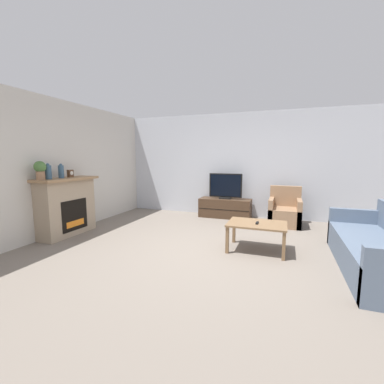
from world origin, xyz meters
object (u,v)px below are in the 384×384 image
at_px(tv_stand, 225,208).
at_px(remote, 257,223).
at_px(fireplace, 67,206).
at_px(coffee_table, 257,227).
at_px(tv, 225,187).
at_px(mantel_vase_centre_left, 61,171).
at_px(mantel_vase_left, 48,172).
at_px(armchair, 285,213).
at_px(mantel_clock, 70,173).
at_px(couch, 381,251).
at_px(potted_plant, 40,169).

relative_size(tv_stand, remote, 8.76).
relative_size(fireplace, coffee_table, 1.35).
bearing_deg(tv, tv_stand, 90.00).
height_order(mantel_vase_centre_left, tv, mantel_vase_centre_left).
bearing_deg(tv, mantel_vase_left, -131.35).
height_order(tv, armchair, tv).
height_order(mantel_clock, armchair, mantel_clock).
height_order(fireplace, armchair, fireplace).
relative_size(mantel_vase_centre_left, coffee_table, 0.30).
bearing_deg(tv_stand, mantel_clock, -136.68).
xyz_separation_m(tv_stand, tv, (-0.00, -0.00, 0.55)).
height_order(mantel_vase_left, tv, mantel_vase_left).
relative_size(mantel_clock, coffee_table, 0.16).
relative_size(fireplace, mantel_vase_left, 4.38).
distance_m(mantel_vase_centre_left, remote, 3.77).
height_order(armchair, couch, armchair).
xyz_separation_m(fireplace, tv_stand, (2.64, 2.60, -0.34)).
relative_size(mantel_vase_left, remote, 1.93).
relative_size(fireplace, mantel_clock, 8.49).
relative_size(tv_stand, coffee_table, 1.40).
bearing_deg(tv_stand, mantel_vase_centre_left, -134.21).
bearing_deg(fireplace, mantel_vase_centre_left, -79.97).
relative_size(potted_plant, coffee_table, 0.35).
height_order(mantel_vase_left, couch, mantel_vase_left).
distance_m(coffee_table, remote, 0.07).
xyz_separation_m(armchair, coffee_table, (-0.43, -1.92, 0.12)).
xyz_separation_m(tv_stand, remote, (1.04, -2.23, 0.24)).
xyz_separation_m(fireplace, coffee_table, (3.67, 0.39, -0.18)).
relative_size(coffee_table, couch, 0.42).
relative_size(potted_plant, remote, 2.20).
bearing_deg(potted_plant, armchair, 34.96).
distance_m(mantel_clock, tv, 3.62).
relative_size(tv_stand, couch, 0.59).
height_order(potted_plant, remote, potted_plant).
distance_m(mantel_vase_centre_left, mantel_clock, 0.23).
bearing_deg(mantel_clock, mantel_vase_left, -90.09).
xyz_separation_m(mantel_vase_left, remote, (3.66, 0.75, -0.81)).
bearing_deg(tv_stand, couch, -42.27).
bearing_deg(potted_plant, couch, 7.29).
xyz_separation_m(mantel_vase_left, mantel_vase_centre_left, (0.00, 0.29, -0.00)).
bearing_deg(remote, mantel_clock, -175.12).
bearing_deg(mantel_vase_centre_left, potted_plant, -90.00).
relative_size(potted_plant, tv_stand, 0.25).
relative_size(mantel_vase_left, mantel_vase_centre_left, 1.04).
height_order(mantel_vase_left, potted_plant, potted_plant).
distance_m(fireplace, remote, 3.69).
relative_size(tv, coffee_table, 0.90).
bearing_deg(fireplace, couch, 1.50).
bearing_deg(mantel_clock, tv_stand, 43.32).
bearing_deg(armchair, couch, -60.27).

